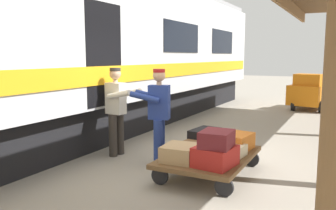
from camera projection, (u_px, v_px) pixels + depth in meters
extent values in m
plane|color=gray|center=(203.00, 166.00, 6.19)|extent=(60.00, 60.00, 0.00)
cube|color=silver|center=(47.00, 36.00, 7.49)|extent=(3.00, 20.44, 2.90)
cube|color=black|center=(51.00, 124.00, 7.75)|extent=(2.55, 19.42, 0.90)
cube|color=gold|center=(105.00, 75.00, 6.92)|extent=(0.03, 20.03, 0.36)
cube|color=black|center=(223.00, 42.00, 13.10)|extent=(0.02, 2.25, 0.84)
cube|color=black|center=(182.00, 37.00, 9.94)|extent=(0.02, 2.25, 0.84)
cube|color=black|center=(102.00, 55.00, 6.89)|extent=(0.12, 1.10, 2.00)
cube|color=brown|center=(209.00, 157.00, 5.72)|extent=(1.26, 1.89, 0.07)
cylinder|color=black|center=(224.00, 187.00, 4.85)|extent=(0.27, 0.05, 0.27)
cylinder|color=black|center=(160.00, 176.00, 5.31)|extent=(0.27, 0.05, 0.27)
cylinder|color=black|center=(251.00, 159.00, 6.18)|extent=(0.27, 0.05, 0.27)
cylinder|color=black|center=(198.00, 152.00, 6.64)|extent=(0.27, 0.05, 0.27)
cube|color=#CC6B23|center=(236.00, 141.00, 6.03)|extent=(0.55, 0.66, 0.27)
cube|color=black|center=(205.00, 137.00, 6.28)|extent=(0.45, 0.65, 0.30)
cube|color=tan|center=(180.00, 153.00, 5.37)|extent=(0.53, 0.59, 0.24)
cube|color=brown|center=(193.00, 148.00, 5.83)|extent=(0.48, 0.60, 0.16)
cube|color=#AD231E|center=(215.00, 156.00, 5.11)|extent=(0.59, 0.65, 0.29)
cube|color=beige|center=(226.00, 151.00, 5.58)|extent=(0.55, 0.66, 0.17)
cube|color=maroon|center=(217.00, 139.00, 5.04)|extent=(0.45, 0.52, 0.24)
cylinder|color=navy|center=(161.00, 140.00, 6.39)|extent=(0.16, 0.16, 0.82)
cylinder|color=navy|center=(158.00, 143.00, 6.19)|extent=(0.16, 0.16, 0.82)
cube|color=navy|center=(159.00, 102.00, 6.19)|extent=(0.41, 0.31, 0.60)
cylinder|color=tan|center=(159.00, 83.00, 6.15)|extent=(0.09, 0.09, 0.06)
sphere|color=tan|center=(159.00, 75.00, 6.13)|extent=(0.22, 0.22, 0.22)
cylinder|color=#A51919|center=(159.00, 71.00, 6.12)|extent=(0.21, 0.21, 0.06)
cylinder|color=navy|center=(149.00, 95.00, 6.38)|extent=(0.54, 0.24, 0.21)
cylinder|color=navy|center=(145.00, 97.00, 6.07)|extent=(0.54, 0.24, 0.21)
cylinder|color=#332D28|center=(113.00, 135.00, 6.78)|extent=(0.16, 0.16, 0.82)
cylinder|color=#332D28|center=(120.00, 134.00, 6.94)|extent=(0.16, 0.16, 0.82)
cube|color=silver|center=(116.00, 98.00, 6.76)|extent=(0.38, 0.26, 0.60)
cylinder|color=tan|center=(115.00, 81.00, 6.72)|extent=(0.09, 0.09, 0.06)
sphere|color=tan|center=(115.00, 74.00, 6.70)|extent=(0.22, 0.22, 0.22)
cylinder|color=#332D28|center=(115.00, 69.00, 6.69)|extent=(0.21, 0.21, 0.06)
cylinder|color=silver|center=(119.00, 95.00, 6.50)|extent=(0.54, 0.15, 0.21)
cylinder|color=silver|center=(130.00, 93.00, 6.76)|extent=(0.54, 0.15, 0.21)
cube|color=orange|center=(309.00, 94.00, 12.80)|extent=(1.40, 1.88, 0.70)
cube|color=orange|center=(309.00, 81.00, 12.42)|extent=(1.01, 0.86, 0.50)
cylinder|color=black|center=(321.00, 107.00, 12.12)|extent=(0.12, 0.40, 0.40)
cylinder|color=black|center=(293.00, 105.00, 12.52)|extent=(0.12, 0.40, 0.40)
cylinder|color=black|center=(323.00, 103.00, 13.17)|extent=(0.12, 0.40, 0.40)
cylinder|color=black|center=(298.00, 101.00, 13.58)|extent=(0.12, 0.40, 0.40)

